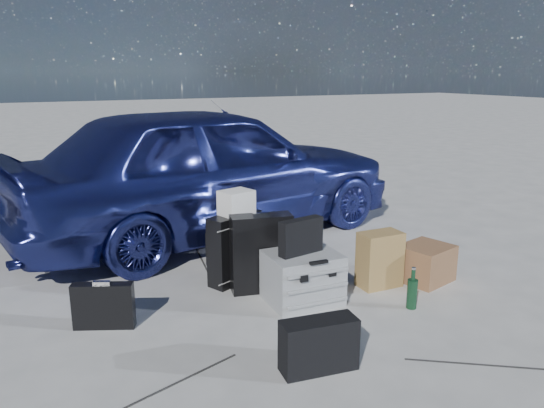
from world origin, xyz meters
The scene contains 15 objects.
ground centered at (0.00, 0.00, 0.00)m, with size 60.00×60.00×0.00m, color silver.
car centered at (0.09, 2.22, 0.71)m, with size 1.67×4.15×1.41m, color #323B96.
pelican_case centered at (0.11, 0.28, 0.19)m, with size 0.53×0.43×0.38m, color #A2A5A7.
laptop_bag centered at (0.09, 0.28, 0.52)m, with size 0.36×0.09×0.27m, color black.
briefcase centered at (-1.31, 0.51, 0.16)m, with size 0.41×0.09×0.32m, color black.
suitcase_left centered at (-0.08, 0.60, 0.31)m, with size 0.48×0.17×0.62m, color black.
suitcase_right centered at (-0.19, 0.87, 0.29)m, with size 0.48×0.17×0.58m, color black.
white_carton centered at (-0.18, 0.86, 0.68)m, with size 0.25×0.20×0.20m, color white.
duffel_bag centered at (0.00, 1.17, 0.15)m, with size 0.60×0.26×0.30m, color black.
flat_box_white centered at (-0.02, 1.16, 0.33)m, with size 0.36×0.27×0.06m, color white.
flat_box_black centered at (-0.01, 1.14, 0.39)m, with size 0.25×0.18×0.05m, color black.
kraft_bag centered at (0.82, 0.25, 0.23)m, with size 0.34×0.20×0.45m, color olive.
cardboard_box centered at (1.23, 0.17, 0.15)m, with size 0.41×0.35×0.30m, color brown.
messenger_bag centered at (-0.28, -0.60, 0.16)m, with size 0.45×0.17×0.32m, color black.
green_bottle centered at (0.77, -0.20, 0.15)m, with size 0.08×0.08×0.30m, color #10321B.
Camera 1 is at (-1.78, -2.97, 1.71)m, focal length 35.00 mm.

